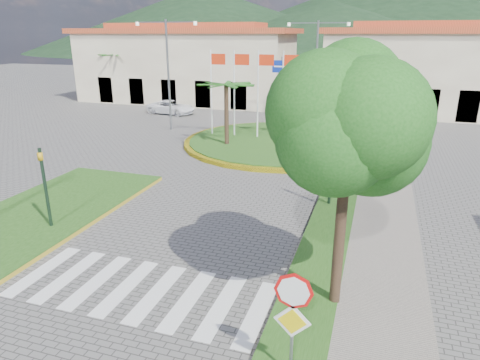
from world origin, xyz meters
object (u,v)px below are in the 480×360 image
(white_van, at_px, (171,107))
(car_dark_a, at_px, (262,101))
(stop_sign, at_px, (293,311))
(roundabout_island, at_px, (279,142))
(deciduous_tree, at_px, (350,118))
(car_dark_b, at_px, (375,113))

(white_van, height_order, car_dark_a, white_van)
(stop_sign, relative_size, car_dark_a, 0.85)
(roundabout_island, xyz_separation_m, car_dark_a, (-5.21, 14.86, 0.36))
(roundabout_island, relative_size, deciduous_tree, 1.87)
(deciduous_tree, height_order, car_dark_a, deciduous_tree)
(stop_sign, relative_size, car_dark_b, 0.67)
(deciduous_tree, bearing_deg, roundabout_island, 107.91)
(car_dark_a, bearing_deg, white_van, 156.41)
(deciduous_tree, distance_m, white_van, 30.86)
(white_van, xyz_separation_m, car_dark_b, (17.88, 2.35, 0.04))
(roundabout_island, height_order, stop_sign, roundabout_island)
(roundabout_island, bearing_deg, car_dark_b, 60.49)
(roundabout_island, xyz_separation_m, stop_sign, (4.90, -20.04, 1.61))
(stop_sign, bearing_deg, roundabout_island, 103.73)
(car_dark_b, bearing_deg, roundabout_island, 136.45)
(stop_sign, distance_m, car_dark_a, 36.35)
(white_van, bearing_deg, car_dark_a, -38.19)
(roundabout_island, xyz_separation_m, car_dark_b, (5.86, 10.35, 0.48))
(stop_sign, xyz_separation_m, white_van, (-16.91, 28.04, -1.18))
(roundabout_island, height_order, car_dark_b, roundabout_island)
(stop_sign, xyz_separation_m, car_dark_a, (-10.10, 34.89, -1.26))
(white_van, bearing_deg, deciduous_tree, -138.40)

